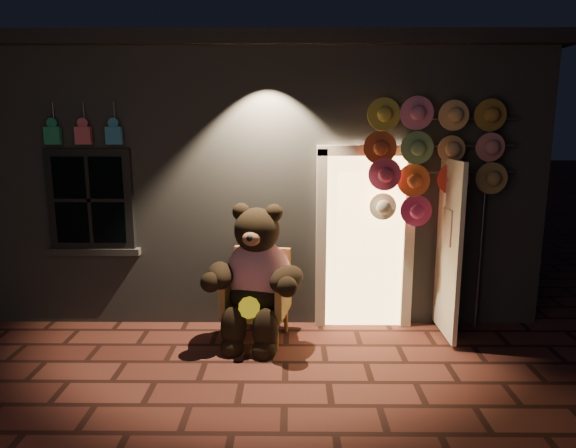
{
  "coord_description": "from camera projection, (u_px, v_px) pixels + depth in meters",
  "views": [
    {
      "loc": [
        0.48,
        -4.53,
        2.44
      ],
      "look_at": [
        0.44,
        1.0,
        1.35
      ],
      "focal_mm": 32.0,
      "sensor_mm": 36.0,
      "label": 1
    }
  ],
  "objects": [
    {
      "name": "ground",
      "position": [
        242.0,
        382.0,
        4.92
      ],
      "size": [
        60.0,
        60.0,
        0.0
      ],
      "primitive_type": "plane",
      "color": "brown",
      "rests_on": "ground"
    },
    {
      "name": "shop_building",
      "position": [
        263.0,
        166.0,
        8.5
      ],
      "size": [
        7.3,
        5.95,
        3.51
      ],
      "color": "slate",
      "rests_on": "ground"
    },
    {
      "name": "wicker_armchair",
      "position": [
        259.0,
        294.0,
        5.88
      ],
      "size": [
        0.8,
        0.75,
        1.02
      ],
      "rotation": [
        0.0,
        0.0,
        -0.19
      ],
      "color": "#AA7042",
      "rests_on": "ground"
    },
    {
      "name": "teddy_bear",
      "position": [
        256.0,
        278.0,
        5.71
      ],
      "size": [
        1.17,
        1.0,
        1.63
      ],
      "rotation": [
        0.0,
        0.0,
        -0.19
      ],
      "color": "#B7133B",
      "rests_on": "ground"
    },
    {
      "name": "hat_rack",
      "position": [
        433.0,
        157.0,
        5.75
      ],
      "size": [
        1.68,
        0.22,
        2.71
      ],
      "color": "#59595E",
      "rests_on": "ground"
    }
  ]
}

